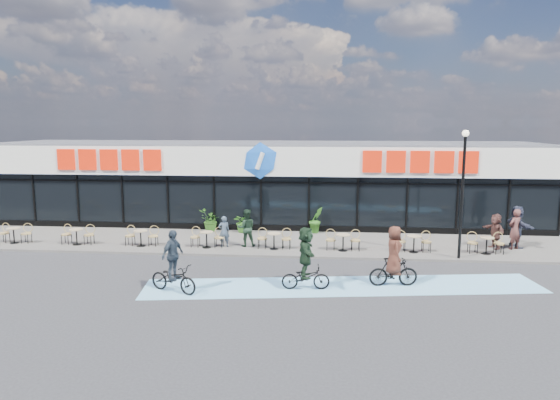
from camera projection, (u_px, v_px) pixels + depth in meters
The scene contains 24 objects.
ground at pixel (239, 271), 19.46m from camera, with size 120.00×120.00×0.00m, color #28282B.
sidewalk at pixel (255, 242), 23.88m from camera, with size 44.00×5.00×0.10m, color #5A5650.
bike_lane at pixel (343, 286), 17.63m from camera, with size 14.00×2.20×0.01m, color #6CABCD.
building at pixel (267, 182), 28.87m from camera, with size 30.60×6.57×4.75m.
lamp_post at pixel (463, 183), 20.43m from camera, with size 0.28×0.28×5.34m.
bistro_set_0 at pixel (15, 233), 23.52m from camera, with size 1.54×0.62×0.90m.
bistro_set_1 at pixel (77, 235), 23.25m from camera, with size 1.54×0.62×0.90m.
bistro_set_2 at pixel (141, 236), 22.97m from camera, with size 1.54×0.62×0.90m.
bistro_set_3 at pixel (207, 237), 22.70m from camera, with size 1.54×0.62×0.90m.
bistro_set_4 at pixel (274, 239), 22.43m from camera, with size 1.54×0.62×0.90m.
bistro_set_5 at pixel (343, 240), 22.15m from camera, with size 1.54×0.62×0.90m.
bistro_set_6 at pixel (414, 242), 21.88m from camera, with size 1.54×0.62×0.90m.
bistro_set_7 at pixel (486, 243), 21.60m from camera, with size 1.54×0.62×0.90m.
potted_plant_left at pixel (210, 220), 25.97m from camera, with size 1.04×0.91×1.16m, color #2B5A19.
potted_plant_mid at pixel (242, 222), 25.83m from camera, with size 1.00×0.87×1.11m, color #2F641C.
potted_plant_right at pixel (316, 220), 25.66m from camera, with size 0.74×0.60×1.34m, color #306B1E.
patron_left at pixel (224, 231), 22.79m from camera, with size 0.51×0.34×1.41m, color #334150.
patron_right at pixel (246, 228), 22.81m from camera, with size 0.84×0.65×1.72m, color black.
pedestrian_a at pixel (495, 231), 22.44m from camera, with size 1.48×0.47×1.59m, color #4D2D27.
pedestrian_b at pixel (517, 227), 22.61m from camera, with size 1.78×0.57×1.92m, color #272B3D.
pedestrian_c at pixel (515, 229), 22.26m from camera, with size 0.66×0.44×1.82m, color #532E2B.
cyclist_a at pixel (306, 261), 17.14m from camera, with size 1.70×1.67×2.21m.
cyclist_b at pixel (394, 262), 17.50m from camera, with size 1.77×0.90×2.16m.
cyclist_c at pixel (173, 270), 16.87m from camera, with size 1.98×1.33×2.17m.
Camera 1 is at (3.31, -18.58, 5.72)m, focal length 32.00 mm.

